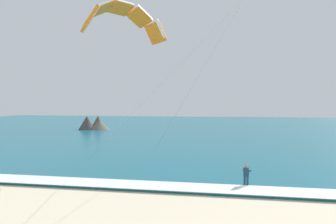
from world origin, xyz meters
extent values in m
cube|color=#146075|center=(0.00, 73.84, 0.10)|extent=(200.00, 120.00, 0.20)
cube|color=white|center=(0.00, 14.84, 0.22)|extent=(200.00, 2.37, 0.04)
ellipsoid|color=yellow|center=(0.98, 16.09, 0.03)|extent=(0.85, 1.47, 0.05)
cube|color=black|center=(0.98, 16.33, 0.07)|extent=(0.17, 0.11, 0.04)
cube|color=black|center=(0.98, 15.86, 0.07)|extent=(0.17, 0.11, 0.04)
cylinder|color=#143347|center=(0.89, 16.13, 0.42)|extent=(0.14, 0.14, 0.84)
cylinder|color=#143347|center=(1.08, 16.06, 0.42)|extent=(0.14, 0.14, 0.84)
cube|color=#143347|center=(0.98, 16.09, 1.14)|extent=(0.39, 0.30, 0.60)
sphere|color=#9E704C|center=(0.98, 16.09, 1.58)|extent=(0.22, 0.22, 0.22)
cylinder|color=#143347|center=(0.86, 16.30, 1.19)|extent=(0.24, 0.51, 0.22)
cylinder|color=#143347|center=(1.20, 16.19, 1.19)|extent=(0.24, 0.51, 0.22)
cylinder|color=black|center=(1.10, 16.46, 1.19)|extent=(0.53, 0.20, 0.04)
cube|color=#3F3F42|center=(1.02, 16.21, 0.92)|extent=(0.14, 0.11, 0.10)
cube|color=orange|center=(-7.81, 26.61, 13.19)|extent=(2.35, 1.69, 2.29)
cube|color=white|center=(-7.23, 26.22, 13.57)|extent=(0.92, 1.21, 1.83)
cube|color=orange|center=(-9.25, 25.47, 14.60)|extent=(2.59, 2.38, 1.81)
cube|color=white|center=(-8.67, 25.09, 14.98)|extent=(1.25, 1.72, 1.20)
cube|color=orange|center=(-10.65, 23.71, 15.11)|extent=(2.62, 2.74, 0.93)
cube|color=white|center=(-10.07, 23.33, 15.49)|extent=(1.40, 1.89, 0.29)
cube|color=orange|center=(-11.71, 21.72, 14.60)|extent=(2.38, 2.78, 1.81)
cube|color=white|center=(-11.13, 21.34, 14.98)|extent=(1.29, 1.72, 1.20)
cube|color=orange|center=(-12.17, 19.95, 13.19)|extent=(1.93, 2.49, 2.29)
cube|color=white|center=(-11.59, 19.57, 13.57)|extent=(0.95, 1.28, 1.83)
cylinder|color=#B2B2B7|center=(-3.47, 21.53, 7.20)|extent=(8.70, 10.17, 12.01)
cylinder|color=#B2B2B7|center=(-5.65, 18.20, 7.20)|extent=(13.05, 3.51, 12.01)
cone|color=#56514C|center=(-28.99, 61.40, 1.59)|extent=(3.65, 3.65, 3.17)
cone|color=#47423D|center=(-30.66, 59.35, 1.58)|extent=(3.88, 3.88, 3.15)
cone|color=#665B51|center=(-28.13, 60.11, 1.08)|extent=(4.83, 4.83, 2.16)
camera|label=1|loc=(-0.03, -7.07, 5.86)|focal=35.27mm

